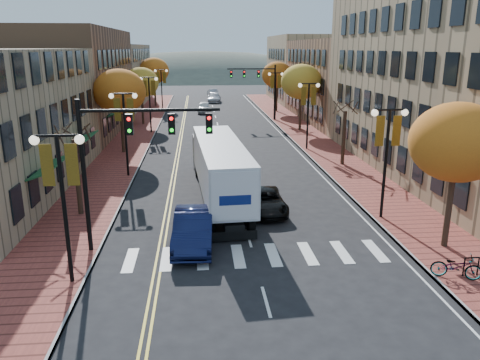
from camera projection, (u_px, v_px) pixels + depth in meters
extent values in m
plane|color=black|center=(259.00, 276.00, 19.27)|extent=(200.00, 200.00, 0.00)
cube|color=brown|center=(136.00, 135.00, 49.60)|extent=(4.00, 85.00, 0.15)
cube|color=brown|center=(302.00, 133.00, 51.15)|extent=(4.00, 85.00, 0.15)
cube|color=brown|center=(62.00, 82.00, 50.78)|extent=(12.00, 24.00, 11.00)
cube|color=#9E8966|center=(105.00, 75.00, 74.94)|extent=(12.00, 26.00, 9.50)
cube|color=brown|center=(361.00, 80.00, 59.72)|extent=(15.00, 24.00, 10.00)
cube|color=#9E8966|center=(318.00, 69.00, 80.66)|extent=(15.00, 20.00, 11.00)
cylinder|color=#382619|center=(78.00, 177.00, 25.54)|extent=(0.28, 0.28, 4.20)
cylinder|color=#382619|center=(122.00, 124.00, 40.77)|extent=(0.28, 0.28, 4.90)
ellipsoid|color=orange|center=(120.00, 91.00, 39.99)|extent=(4.48, 4.48, 3.81)
cylinder|color=#382619|center=(142.00, 105.00, 56.14)|extent=(0.28, 0.28, 4.55)
ellipsoid|color=gold|center=(141.00, 82.00, 55.42)|extent=(4.16, 4.16, 3.54)
cylinder|color=#382619|center=(155.00, 90.00, 73.32)|extent=(0.28, 0.28, 5.04)
ellipsoid|color=orange|center=(154.00, 70.00, 72.51)|extent=(4.61, 4.61, 3.92)
cylinder|color=#382619|center=(450.00, 199.00, 21.29)|extent=(0.28, 0.28, 4.55)
ellipsoid|color=orange|center=(457.00, 142.00, 20.57)|extent=(4.16, 4.16, 3.54)
cylinder|color=#382619|center=(344.00, 138.00, 36.67)|extent=(0.28, 0.28, 4.20)
cylinder|color=#382619|center=(300.00, 108.00, 51.90)|extent=(0.28, 0.28, 4.90)
ellipsoid|color=gold|center=(301.00, 82.00, 51.12)|extent=(4.48, 4.48, 3.81)
cylinder|color=#382619|center=(277.00, 95.00, 67.24)|extent=(0.28, 0.28, 4.76)
ellipsoid|color=orange|center=(277.00, 75.00, 66.49)|extent=(4.35, 4.35, 3.70)
cylinder|color=black|center=(65.00, 213.00, 17.80)|extent=(0.16, 0.16, 6.00)
cylinder|color=black|center=(56.00, 136.00, 16.98)|extent=(1.60, 0.10, 0.10)
sphere|color=#FFF2CC|center=(34.00, 140.00, 16.95)|extent=(0.36, 0.36, 0.36)
sphere|color=#FFF2CC|center=(79.00, 139.00, 17.09)|extent=(0.36, 0.36, 0.36)
cube|color=#B58318|center=(47.00, 165.00, 17.24)|extent=(0.45, 0.03, 1.60)
cube|color=#B58318|center=(72.00, 165.00, 17.32)|extent=(0.45, 0.03, 1.60)
cylinder|color=black|center=(126.00, 136.00, 33.13)|extent=(0.16, 0.16, 6.00)
cylinder|color=black|center=(123.00, 94.00, 32.30)|extent=(1.60, 0.10, 0.10)
sphere|color=#FFF2CC|center=(111.00, 96.00, 32.28)|extent=(0.36, 0.36, 0.36)
sphere|color=#FFF2CC|center=(135.00, 96.00, 32.41)|extent=(0.36, 0.36, 0.36)
cube|color=#B58318|center=(117.00, 110.00, 32.57)|extent=(0.45, 0.03, 1.60)
cube|color=#B58318|center=(130.00, 110.00, 32.64)|extent=(0.45, 0.03, 1.60)
cylinder|color=black|center=(150.00, 106.00, 50.37)|extent=(0.16, 0.16, 6.00)
cylinder|color=black|center=(148.00, 78.00, 49.55)|extent=(1.60, 0.10, 0.10)
sphere|color=#FFF2CC|center=(141.00, 79.00, 49.52)|extent=(0.36, 0.36, 0.36)
sphere|color=#FFF2CC|center=(156.00, 79.00, 49.66)|extent=(0.36, 0.36, 0.36)
cube|color=#B58318|center=(145.00, 88.00, 49.81)|extent=(0.45, 0.03, 1.60)
cube|color=#B58318|center=(153.00, 88.00, 49.89)|extent=(0.45, 0.03, 1.60)
cylinder|color=black|center=(162.00, 91.00, 67.61)|extent=(0.16, 0.16, 6.00)
cylinder|color=black|center=(161.00, 70.00, 66.79)|extent=(1.60, 0.10, 0.10)
sphere|color=#FFF2CC|center=(155.00, 71.00, 66.76)|extent=(0.36, 0.36, 0.36)
sphere|color=#FFF2CC|center=(167.00, 71.00, 66.90)|extent=(0.36, 0.36, 0.36)
cube|color=#B58318|center=(158.00, 78.00, 67.05)|extent=(0.45, 0.03, 1.60)
cube|color=#B58318|center=(164.00, 78.00, 67.13)|extent=(0.45, 0.03, 1.60)
cylinder|color=black|center=(385.00, 166.00, 24.84)|extent=(0.16, 0.16, 6.00)
cylinder|color=black|center=(390.00, 110.00, 24.02)|extent=(1.60, 0.10, 0.10)
sphere|color=#FFF2CC|center=(375.00, 113.00, 23.99)|extent=(0.36, 0.36, 0.36)
sphere|color=#FFF2CC|center=(405.00, 112.00, 24.13)|extent=(0.36, 0.36, 0.36)
cube|color=#B58318|center=(380.00, 131.00, 24.28)|extent=(0.45, 0.03, 1.60)
cube|color=#B58318|center=(397.00, 131.00, 24.36)|extent=(0.45, 0.03, 1.60)
cylinder|color=black|center=(308.00, 117.00, 42.08)|extent=(0.16, 0.16, 6.00)
cylinder|color=black|center=(309.00, 84.00, 41.26)|extent=(1.60, 0.10, 0.10)
sphere|color=#FFF2CC|center=(300.00, 85.00, 41.23)|extent=(0.36, 0.36, 0.36)
sphere|color=#FFF2CC|center=(318.00, 85.00, 41.37)|extent=(0.36, 0.36, 0.36)
cube|color=#B58318|center=(304.00, 96.00, 41.52)|extent=(0.45, 0.03, 1.60)
cube|color=#B58318|center=(314.00, 96.00, 41.60)|extent=(0.45, 0.03, 1.60)
cylinder|color=black|center=(275.00, 97.00, 59.32)|extent=(0.16, 0.16, 6.00)
cylinder|color=black|center=(276.00, 73.00, 58.50)|extent=(1.60, 0.10, 0.10)
sphere|color=#FFF2CC|center=(270.00, 74.00, 58.47)|extent=(0.36, 0.36, 0.36)
sphere|color=#FFF2CC|center=(282.00, 74.00, 58.61)|extent=(0.36, 0.36, 0.36)
cube|color=#B58318|center=(272.00, 82.00, 58.76)|extent=(0.45, 0.03, 1.60)
cube|color=#B58318|center=(279.00, 82.00, 58.84)|extent=(0.45, 0.03, 1.60)
cylinder|color=black|center=(84.00, 179.00, 20.54)|extent=(0.20, 0.20, 7.00)
cylinder|color=black|center=(150.00, 110.00, 19.98)|extent=(6.00, 0.14, 0.14)
cube|color=black|center=(129.00, 125.00, 20.07)|extent=(0.30, 0.25, 0.90)
sphere|color=#FF0C0C|center=(129.00, 119.00, 19.87)|extent=(0.16, 0.16, 0.16)
cube|color=black|center=(172.00, 124.00, 20.22)|extent=(0.30, 0.25, 0.90)
sphere|color=#FF0C0C|center=(171.00, 119.00, 20.02)|extent=(0.16, 0.16, 0.16)
cube|color=black|center=(209.00, 123.00, 20.36)|extent=(0.30, 0.25, 0.90)
sphere|color=#FF0C0C|center=(209.00, 118.00, 20.16)|extent=(0.16, 0.16, 0.16)
cylinder|color=black|center=(275.00, 93.00, 59.18)|extent=(0.20, 0.20, 7.00)
cylinder|color=black|center=(251.00, 69.00, 58.10)|extent=(6.00, 0.14, 0.14)
cube|color=black|center=(258.00, 74.00, 58.34)|extent=(0.30, 0.25, 0.90)
sphere|color=#FF0C0C|center=(259.00, 72.00, 58.14)|extent=(0.16, 0.16, 0.16)
cube|color=black|center=(244.00, 74.00, 58.19)|extent=(0.30, 0.25, 0.90)
sphere|color=#FF0C0C|center=(244.00, 72.00, 57.98)|extent=(0.16, 0.16, 0.16)
cube|color=black|center=(231.00, 74.00, 58.05)|extent=(0.30, 0.25, 0.90)
sphere|color=#FF0C0C|center=(231.00, 72.00, 57.84)|extent=(0.16, 0.16, 0.16)
cube|color=black|center=(221.00, 191.00, 27.96)|extent=(1.69, 12.22, 0.33)
cube|color=silver|center=(220.00, 165.00, 27.51)|extent=(3.18, 12.32, 2.63)
cube|color=black|center=(209.00, 152.00, 34.89)|extent=(2.51, 2.95, 2.34)
cylinder|color=black|center=(212.00, 227.00, 23.27)|extent=(0.39, 0.96, 0.94)
cylinder|color=black|center=(251.00, 225.00, 23.56)|extent=(0.39, 0.96, 0.94)
cylinder|color=black|center=(210.00, 219.00, 24.34)|extent=(0.39, 0.96, 0.94)
cylinder|color=black|center=(247.00, 217.00, 24.63)|extent=(0.39, 0.96, 0.94)
cylinder|color=black|center=(198.00, 170.00, 33.97)|extent=(0.39, 0.96, 0.94)
cylinder|color=black|center=(224.00, 169.00, 34.26)|extent=(0.39, 0.96, 0.94)
cylinder|color=black|center=(196.00, 164.00, 35.93)|extent=(0.39, 0.96, 0.94)
cylinder|color=black|center=(221.00, 163.00, 36.22)|extent=(0.39, 0.96, 0.94)
imported|color=#0C1233|center=(194.00, 229.00, 22.08)|extent=(2.03, 5.21, 1.69)
imported|color=black|center=(265.00, 201.00, 26.68)|extent=(2.20, 4.67, 1.29)
imported|color=white|center=(204.00, 107.00, 67.21)|extent=(2.02, 4.67, 1.57)
imported|color=#B9BAC2|center=(214.00, 98.00, 80.09)|extent=(2.51, 5.28, 1.48)
imported|color=#939399|center=(213.00, 93.00, 88.93)|extent=(2.14, 4.61, 1.46)
imported|color=gray|center=(456.00, 266.00, 18.68)|extent=(2.05, 1.32, 1.02)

